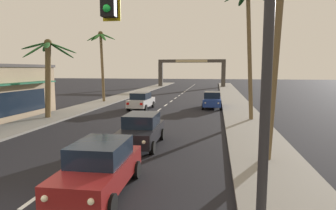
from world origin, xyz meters
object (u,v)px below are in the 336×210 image
(sedan_parked_nearest_kerb, at_px, (212,100))
(town_gateway_arch, at_px, (192,69))
(palm_left_second, at_px, (48,66))
(palm_right_third, at_px, (249,26))
(sedan_third_in_queue, at_px, (141,130))
(sedan_oncoming_far, at_px, (141,101))
(palm_left_third, at_px, (102,51))
(traffic_signal_mast, at_px, (116,24))
(sedan_lead_at_stop_bar, at_px, (100,167))
(palm_right_second, at_px, (278,8))

(sedan_parked_nearest_kerb, bearing_deg, town_gateway_arch, 98.38)
(palm_left_second, height_order, palm_right_third, palm_right_third)
(sedan_third_in_queue, bearing_deg, town_gateway_arch, 91.92)
(sedan_oncoming_far, distance_m, palm_right_third, 12.72)
(sedan_third_in_queue, distance_m, palm_left_third, 21.46)
(sedan_third_in_queue, distance_m, town_gateway_arch, 50.60)
(town_gateway_arch, bearing_deg, traffic_signal_mast, -86.77)
(sedan_third_in_queue, xyz_separation_m, palm_left_third, (-9.65, 18.45, 5.23))
(sedan_lead_at_stop_bar, xyz_separation_m, sedan_third_in_queue, (-0.15, 5.90, 0.00))
(sedan_lead_at_stop_bar, bearing_deg, palm_left_third, 111.93)
(sedan_lead_at_stop_bar, bearing_deg, palm_right_second, 34.06)
(traffic_signal_mast, relative_size, palm_right_third, 1.03)
(palm_left_second, height_order, town_gateway_arch, palm_left_second)
(sedan_lead_at_stop_bar, bearing_deg, sedan_parked_nearest_kerb, 81.26)
(palm_right_second, bearing_deg, palm_left_third, 128.22)
(traffic_signal_mast, height_order, sedan_oncoming_far, traffic_signal_mast)
(palm_left_third, relative_size, palm_right_third, 0.82)
(sedan_oncoming_far, bearing_deg, sedan_lead_at_stop_bar, -79.12)
(sedan_parked_nearest_kerb, distance_m, palm_left_third, 14.40)
(traffic_signal_mast, relative_size, palm_left_third, 1.26)
(sedan_third_in_queue, height_order, palm_left_third, palm_left_third)
(palm_left_third, bearing_deg, sedan_oncoming_far, -39.01)
(palm_left_second, relative_size, palm_right_second, 0.65)
(traffic_signal_mast, distance_m, sedan_oncoming_far, 22.72)
(palm_right_second, distance_m, town_gateway_arch, 52.90)
(sedan_lead_at_stop_bar, distance_m, town_gateway_arch, 56.49)
(sedan_parked_nearest_kerb, xyz_separation_m, palm_right_third, (2.72, -7.10, 6.40))
(sedan_third_in_queue, xyz_separation_m, town_gateway_arch, (-1.69, 50.47, 3.17))
(palm_left_second, height_order, palm_right_second, palm_right_second)
(palm_right_second, bearing_deg, palm_left_second, 151.59)
(sedan_oncoming_far, bearing_deg, town_gateway_arch, 87.06)
(sedan_parked_nearest_kerb, height_order, palm_right_second, palm_right_second)
(palm_right_third, distance_m, town_gateway_arch, 42.85)
(sedan_oncoming_far, height_order, palm_left_third, palm_left_third)
(traffic_signal_mast, relative_size, sedan_oncoming_far, 2.35)
(sedan_lead_at_stop_bar, height_order, town_gateway_arch, town_gateway_arch)
(traffic_signal_mast, distance_m, palm_left_second, 18.49)
(town_gateway_arch, bearing_deg, sedan_parked_nearest_kerb, -81.62)
(sedan_lead_at_stop_bar, relative_size, sedan_third_in_queue, 1.00)
(sedan_parked_nearest_kerb, relative_size, palm_right_third, 0.43)
(sedan_oncoming_far, bearing_deg, sedan_parked_nearest_kerb, 16.15)
(palm_left_second, bearing_deg, sedan_lead_at_stop_bar, -52.94)
(palm_left_third, height_order, town_gateway_arch, palm_left_third)
(sedan_oncoming_far, distance_m, sedan_parked_nearest_kerb, 7.33)
(palm_right_third, height_order, town_gateway_arch, palm_right_third)
(sedan_oncoming_far, distance_m, palm_left_third, 9.40)
(sedan_oncoming_far, relative_size, palm_right_third, 0.44)
(palm_left_third, relative_size, palm_right_second, 0.87)
(sedan_lead_at_stop_bar, bearing_deg, sedan_third_in_queue, 91.45)
(traffic_signal_mast, xyz_separation_m, palm_right_third, (4.55, 16.66, 2.23))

